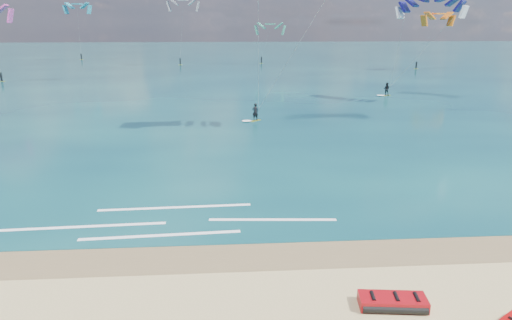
{
  "coord_description": "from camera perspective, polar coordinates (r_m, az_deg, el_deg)",
  "views": [
    {
      "loc": [
        1.35,
        -13.21,
        8.92
      ],
      "look_at": [
        2.8,
        8.0,
        2.47
      ],
      "focal_mm": 32.0,
      "sensor_mm": 36.0,
      "label": 1
    }
  ],
  "objects": [
    {
      "name": "kitesurfer_far",
      "position": [
        57.34,
        18.64,
        13.78
      ],
      "size": [
        8.38,
        8.73,
        12.87
      ],
      "rotation": [
        0.0,
        0.0,
        0.43
      ],
      "color": "gold",
      "rests_on": "sea"
    },
    {
      "name": "shoreline_foam",
      "position": [
        21.8,
        -13.15,
        -7.62
      ],
      "size": [
        18.34,
        3.66,
        0.01
      ],
      "color": "white",
      "rests_on": "ground"
    },
    {
      "name": "distant_kites",
      "position": [
        93.83,
        -8.69,
        14.74
      ],
      "size": [
        79.03,
        45.59,
        13.1
      ],
      "color": "orange",
      "rests_on": "ground"
    },
    {
      "name": "ground",
      "position": [
        53.97,
        -5.33,
        7.3
      ],
      "size": [
        320.0,
        320.0,
        0.0
      ],
      "primitive_type": "plane",
      "color": "tan",
      "rests_on": "ground"
    },
    {
      "name": "wet_sand_strip",
      "position": [
        18.55,
        -7.77,
        -12.01
      ],
      "size": [
        320.0,
        2.4,
        0.01
      ],
      "primitive_type": "cube",
      "color": "brown",
      "rests_on": "ground"
    },
    {
      "name": "packed_kite_mid",
      "position": [
        16.27,
        16.64,
        -17.17
      ],
      "size": [
        2.51,
        1.48,
        0.44
      ],
      "primitive_type": null,
      "rotation": [
        0.0,
        0.0,
        -0.12
      ],
      "color": "#9C0A11",
      "rests_on": "ground"
    },
    {
      "name": "kitesurfer_main",
      "position": [
        39.08,
        2.6,
        15.61
      ],
      "size": [
        9.95,
        7.32,
        15.77
      ],
      "rotation": [
        0.0,
        0.0,
        0.72
      ],
      "color": "#B3C617",
      "rests_on": "sea"
    },
    {
      "name": "sea",
      "position": [
        117.56,
        -4.66,
        12.49
      ],
      "size": [
        320.0,
        200.0,
        0.04
      ],
      "primitive_type": "cube",
      "color": "#0B303F",
      "rests_on": "ground"
    }
  ]
}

